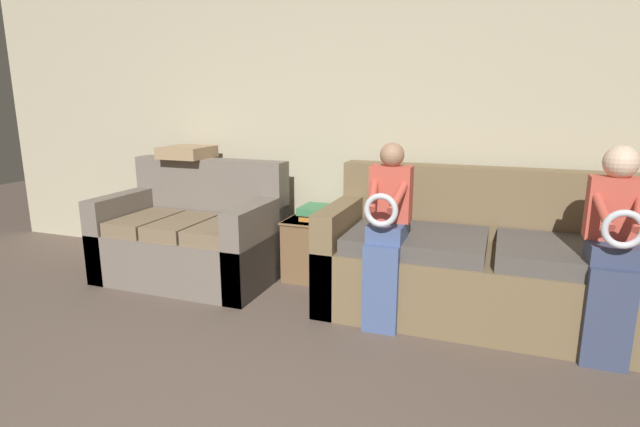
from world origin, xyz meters
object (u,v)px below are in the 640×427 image
Objects in this scene: child_right_seated at (614,244)px; couch_main at (490,266)px; couch_side at (194,238)px; throw_pillow at (187,152)px; side_shelf at (316,247)px; child_left_seated at (387,227)px; book_stack at (316,212)px.

couch_main is at bearing 148.07° from child_right_seated.
couch_side is 1.15× the size of child_right_seated.
couch_main is 0.82m from child_right_seated.
side_shelf is at bearing 1.85° from throw_pillow.
child_left_seated is 2.06m from throw_pillow.
throw_pillow is at bearing -178.13° from book_stack.
child_left_seated is (1.70, -0.35, 0.33)m from couch_side.
couch_main is 0.82m from child_left_seated.
child_right_seated is (1.28, 0.01, 0.02)m from child_left_seated.
throw_pillow reaches higher than book_stack.
child_right_seated reaches higher than throw_pillow.
couch_main is at bearing -11.37° from book_stack.
couch_main is 4.49× the size of side_shelf.
throw_pillow is (-2.56, 0.24, 0.66)m from couch_main.
child_left_seated reaches higher than couch_main.
child_right_seated is at bearing -18.51° from book_stack.
child_right_seated reaches higher than side_shelf.
child_left_seated reaches higher than side_shelf.
couch_side is at bearing 173.36° from child_right_seated.
couch_main is at bearing 1.23° from couch_side.
couch_main is 2.34m from couch_side.
couch_main reaches higher than side_shelf.
book_stack is (0.00, 0.00, 0.30)m from side_shelf.
child_left_seated reaches higher than couch_side.
couch_main is 7.35× the size of book_stack.
couch_side is 0.77m from throw_pillow.
child_right_seated is (0.64, -0.40, 0.34)m from couch_main.
side_shelf is (-1.38, 0.28, -0.09)m from couch_main.
book_stack is at bearing 137.36° from child_left_seated.
couch_side is 3.62× the size of throw_pillow.
throw_pillow is at bearing 174.69° from couch_main.
side_shelf is (-2.02, 0.67, -0.43)m from child_right_seated.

